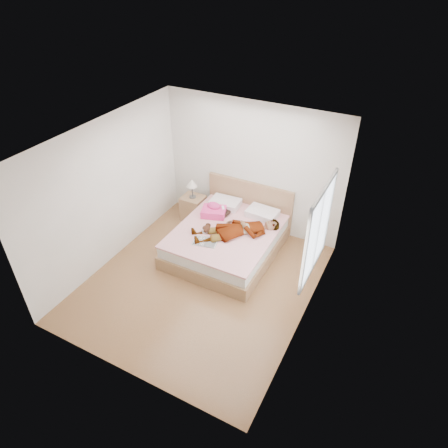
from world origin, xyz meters
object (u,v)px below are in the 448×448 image
at_px(woman, 237,227).
at_px(phone, 223,208).
at_px(magazine, 205,242).
at_px(coffee_mug, 204,231).
at_px(nightstand, 193,206).
at_px(plush_toy, 207,228).
at_px(towel, 214,210).
at_px(bed, 229,237).

relative_size(woman, phone, 19.31).
height_order(woman, magazine, woman).
bearing_deg(coffee_mug, woman, 28.86).
relative_size(phone, magazine, 0.18).
bearing_deg(nightstand, woman, -25.54).
distance_m(woman, coffee_mug, 0.60).
relative_size(woman, plush_toy, 6.66).
relative_size(woman, magazine, 3.44).
bearing_deg(towel, nightstand, 154.52).
xyz_separation_m(magazine, plush_toy, (-0.14, 0.30, 0.06)).
relative_size(magazine, coffee_mug, 3.89).
bearing_deg(bed, plush_toy, -134.94).
relative_size(towel, plush_toy, 2.18).
relative_size(coffee_mug, plush_toy, 0.50).
relative_size(bed, plush_toy, 8.45).
bearing_deg(plush_toy, nightstand, 133.62).
height_order(magazine, nightstand, nightstand).
bearing_deg(bed, woman, -18.71).
bearing_deg(towel, plush_toy, -74.48).
xyz_separation_m(phone, nightstand, (-0.83, 0.24, -0.35)).
height_order(plush_toy, nightstand, nightstand).
bearing_deg(plush_toy, woman, 23.86).
bearing_deg(bed, phone, 131.21).
xyz_separation_m(phone, towel, (-0.16, -0.08, -0.07)).
relative_size(towel, nightstand, 0.56).
bearing_deg(bed, magazine, -105.23).
height_order(bed, magazine, bed).
relative_size(bed, nightstand, 2.18).
bearing_deg(nightstand, towel, -25.48).
height_order(magazine, plush_toy, plush_toy).
bearing_deg(phone, magazine, -124.08).
distance_m(phone, towel, 0.19).
distance_m(bed, nightstand, 1.25).
relative_size(woman, towel, 3.06).
distance_m(woman, bed, 0.41).
relative_size(phone, bed, 0.04).
bearing_deg(coffee_mug, phone, 88.29).
xyz_separation_m(bed, plush_toy, (-0.30, -0.30, 0.30)).
xyz_separation_m(towel, nightstand, (-0.67, 0.32, -0.29)).
xyz_separation_m(plush_toy, nightstand, (-0.82, 0.86, -0.26)).
height_order(woman, towel, towel).
height_order(bed, towel, bed).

